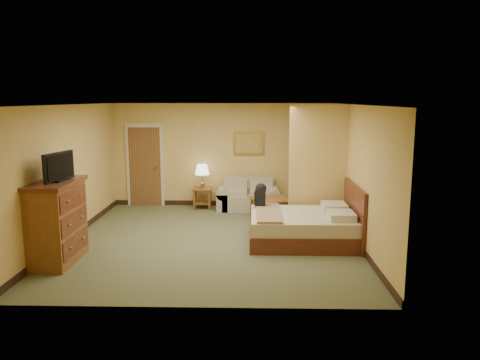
{
  "coord_description": "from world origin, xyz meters",
  "views": [
    {
      "loc": [
        0.76,
        -8.76,
        2.71
      ],
      "look_at": [
        0.53,
        0.6,
        1.08
      ],
      "focal_mm": 35.0,
      "sensor_mm": 36.0,
      "label": 1
    }
  ],
  "objects_px": {
    "dresser": "(56,222)",
    "bed": "(306,227)",
    "coffee_table": "(271,205)",
    "loveseat": "(248,199)"
  },
  "relations": [
    {
      "from": "loveseat",
      "to": "bed",
      "type": "distance_m",
      "value": 2.9
    },
    {
      "from": "loveseat",
      "to": "dresser",
      "type": "bearing_deg",
      "value": -129.25
    },
    {
      "from": "coffee_table",
      "to": "bed",
      "type": "distance_m",
      "value": 1.75
    },
    {
      "from": "dresser",
      "to": "bed",
      "type": "height_order",
      "value": "dresser"
    },
    {
      "from": "loveseat",
      "to": "bed",
      "type": "height_order",
      "value": "bed"
    },
    {
      "from": "coffee_table",
      "to": "loveseat",
      "type": "bearing_deg",
      "value": 116.34
    },
    {
      "from": "dresser",
      "to": "bed",
      "type": "distance_m",
      "value": 4.48
    },
    {
      "from": "coffee_table",
      "to": "bed",
      "type": "xyz_separation_m",
      "value": [
        0.62,
        -1.64,
        -0.05
      ]
    },
    {
      "from": "coffee_table",
      "to": "dresser",
      "type": "xyz_separation_m",
      "value": [
        -3.68,
        -2.85,
        0.34
      ]
    },
    {
      "from": "dresser",
      "to": "coffee_table",
      "type": "bearing_deg",
      "value": 37.77
    }
  ]
}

